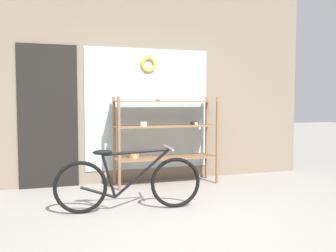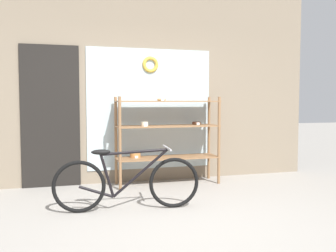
# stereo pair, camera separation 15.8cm
# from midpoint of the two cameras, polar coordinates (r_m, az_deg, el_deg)

# --- Properties ---
(ground_plane) EXTENTS (30.00, 30.00, 0.00)m
(ground_plane) POSITION_cam_midpoint_polar(r_m,az_deg,el_deg) (3.95, 3.48, -15.05)
(ground_plane) COLOR gray
(storefront_facade) EXTENTS (5.90, 0.13, 3.41)m
(storefront_facade) POSITION_cam_midpoint_polar(r_m,az_deg,el_deg) (5.96, -4.27, 7.56)
(storefront_facade) COLOR gray
(storefront_facade) RESTS_ON ground_plane
(display_case) EXTENTS (1.57, 0.45, 1.34)m
(display_case) POSITION_cam_midpoint_polar(r_m,az_deg,el_deg) (5.72, 0.59, -0.80)
(display_case) COLOR #8E6642
(display_case) RESTS_ON ground_plane
(bicycle) EXTENTS (1.71, 0.46, 0.74)m
(bicycle) POSITION_cam_midpoint_polar(r_m,az_deg,el_deg) (4.43, -5.26, -8.54)
(bicycle) COLOR black
(bicycle) RESTS_ON ground_plane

